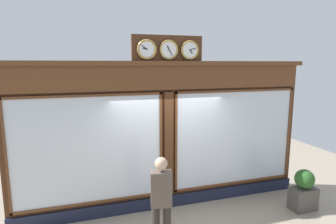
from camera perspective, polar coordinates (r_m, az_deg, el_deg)
shop_facade at (r=6.41m, az=-0.34°, el=-4.60°), size 6.77×0.42×3.83m
pedestrian at (r=5.13m, az=-1.35°, el=-17.13°), size 0.40×0.29×1.69m
planter_box at (r=7.33m, az=25.39°, el=-15.39°), size 0.56×0.36×0.51m
planter_shrub at (r=7.16m, az=25.67°, el=-11.99°), size 0.43×0.43×0.43m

